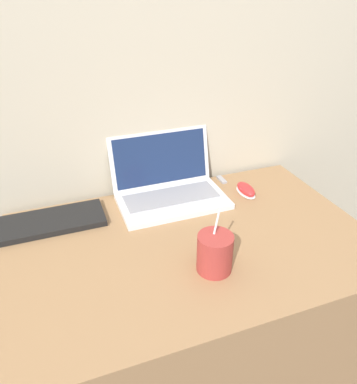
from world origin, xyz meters
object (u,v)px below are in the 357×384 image
Objects in this scene: computer_mouse at (246,190)px; drink_cup at (215,252)px; external_keyboard at (43,223)px; laptop at (168,186)px; usb_stick at (222,180)px.

drink_cup is at bearing -130.49° from computer_mouse.
computer_mouse reaches higher than external_keyboard.
external_keyboard is at bearing 176.66° from computer_mouse.
drink_cup is 0.47× the size of external_keyboard.
computer_mouse is at bearing 49.51° from drink_cup.
laptop reaches higher than external_keyboard.
computer_mouse is 0.74m from external_keyboard.
drink_cup is 1.71× the size of computer_mouse.
computer_mouse is (0.29, -0.07, -0.03)m from laptop.
laptop reaches higher than computer_mouse.
drink_cup is 3.14× the size of usb_stick.
computer_mouse is at bearing -14.14° from laptop.
drink_cup is (-0.01, -0.42, 0.01)m from laptop.
external_keyboard is (-0.44, 0.39, -0.05)m from drink_cup.
laptop is 2.04× the size of drink_cup.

